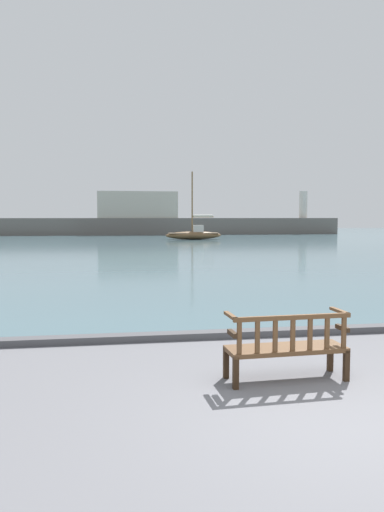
% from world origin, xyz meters
% --- Properties ---
extents(ground_plane, '(160.00, 160.00, 0.00)m').
position_xyz_m(ground_plane, '(0.00, 0.00, 0.00)').
color(ground_plane, slate).
extents(harbor_water, '(100.00, 80.00, 0.08)m').
position_xyz_m(harbor_water, '(0.00, 44.00, 0.04)').
color(harbor_water, '#476670').
rests_on(harbor_water, ground).
extents(quay_edge_kerb, '(40.00, 0.30, 0.12)m').
position_xyz_m(quay_edge_kerb, '(0.00, 3.85, 0.06)').
color(quay_edge_kerb, '#4C4C50').
rests_on(quay_edge_kerb, ground).
extents(park_bench, '(1.62, 0.60, 0.92)m').
position_xyz_m(park_bench, '(-0.20, 1.39, 0.47)').
color(park_bench, '#322113').
rests_on(park_bench, ground).
extents(sailboat_far_port, '(5.43, 1.77, 6.29)m').
position_xyz_m(sailboat_far_port, '(5.08, 41.19, 0.60)').
color(sailboat_far_port, brown).
rests_on(sailboat_far_port, harbor_water).
extents(far_breakwater, '(50.17, 2.40, 5.36)m').
position_xyz_m(far_breakwater, '(0.32, 54.49, 1.54)').
color(far_breakwater, '#66605B').
rests_on(far_breakwater, ground).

